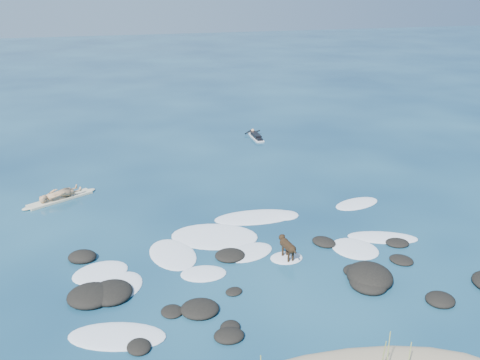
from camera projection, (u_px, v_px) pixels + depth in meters
name	position (u px, v px, depth m)	size (l,w,h in m)	color
ground	(235.00, 247.00, 18.51)	(160.00, 160.00, 0.00)	#0A2642
reef_rocks	(285.00, 283.00, 16.10)	(13.49, 6.75, 0.59)	black
breaking_foam	(237.00, 248.00, 18.45)	(12.81, 7.88, 0.12)	white
standing_surfer_rig	(58.00, 184.00, 22.21)	(3.05, 1.83, 1.88)	beige
paddling_surfer_rig	(256.00, 136.00, 31.32)	(0.98, 2.18, 0.38)	white
dog	(287.00, 245.00, 17.54)	(0.37, 1.19, 0.75)	black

